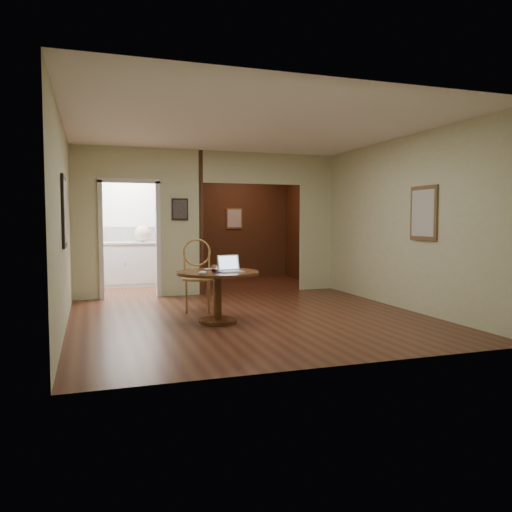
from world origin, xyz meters
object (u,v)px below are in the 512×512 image
object	(u,v)px
dining_table	(218,285)
chair	(197,271)
open_laptop	(230,267)
closed_laptop	(217,269)

from	to	relation	value
dining_table	chair	xyz separation A→B (m)	(-0.08, 0.98, 0.10)
chair	open_laptop	size ratio (longest dim) A/B	3.20
open_laptop	chair	bearing A→B (deg)	92.25
open_laptop	closed_laptop	size ratio (longest dim) A/B	1.08
chair	closed_laptop	bearing A→B (deg)	-72.14
open_laptop	dining_table	bearing A→B (deg)	139.30
chair	closed_laptop	size ratio (longest dim) A/B	3.46
dining_table	open_laptop	world-z (taller)	open_laptop
chair	dining_table	bearing A→B (deg)	-75.06
chair	open_laptop	bearing A→B (deg)	-67.66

